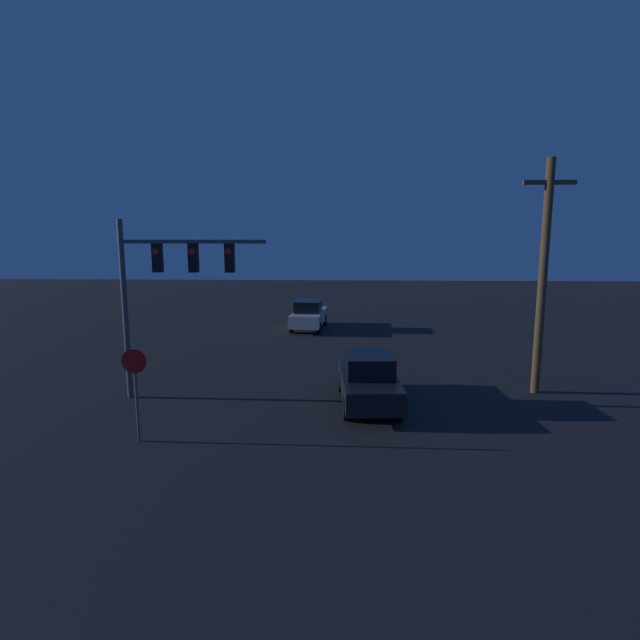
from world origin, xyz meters
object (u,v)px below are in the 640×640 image
car_far (309,315)px  traffic_signal_mast (165,277)px  stop_sign (135,379)px  car_near (368,379)px  utility_pole (543,274)px

car_far → traffic_signal_mast: traffic_signal_mast is taller
traffic_signal_mast → stop_sign: 4.25m
car_near → utility_pole: (5.77, 1.53, 3.20)m
car_near → traffic_signal_mast: (-6.45, 0.40, 3.16)m
car_near → traffic_signal_mast: size_ratio=0.79×
car_far → stop_sign: stop_sign is taller
traffic_signal_mast → stop_sign: bearing=-84.2°
car_far → stop_sign: (-3.36, -16.22, 0.86)m
car_near → car_far: (-2.73, 13.06, 0.00)m
utility_pole → traffic_signal_mast: bearing=-174.7°
car_near → utility_pole: size_ratio=0.59×
traffic_signal_mast → stop_sign: size_ratio=2.35×
traffic_signal_mast → utility_pole: bearing=5.3°
car_near → traffic_signal_mast: 7.19m
car_near → stop_sign: bearing=-155.7°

